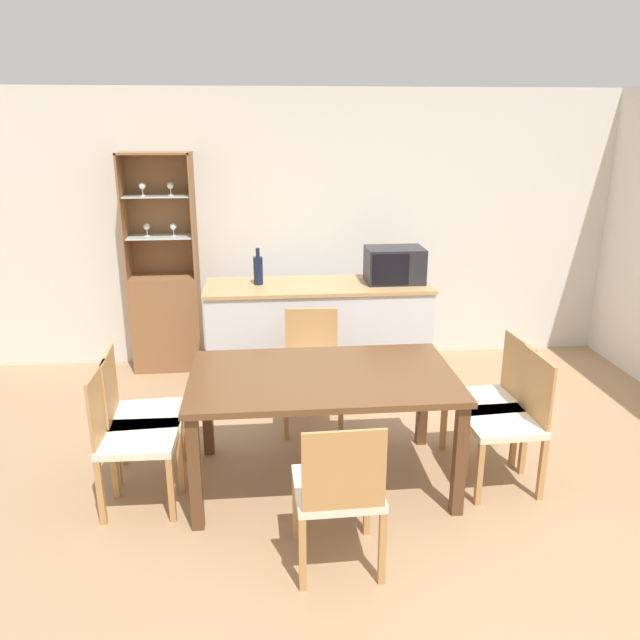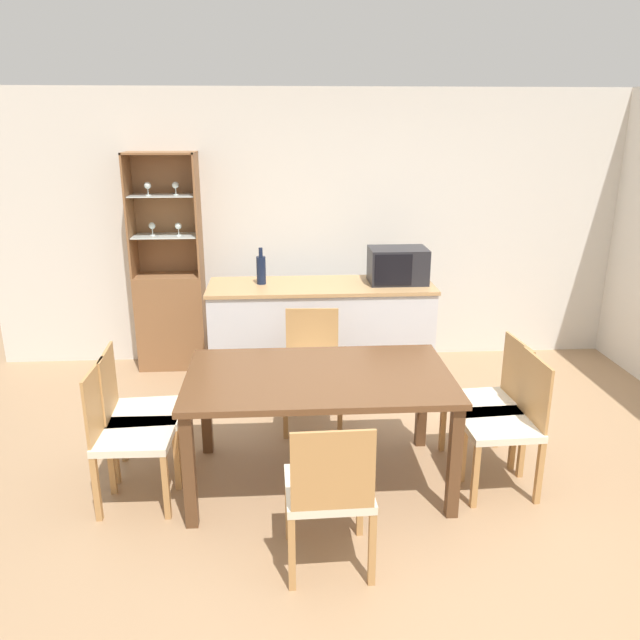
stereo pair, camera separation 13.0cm
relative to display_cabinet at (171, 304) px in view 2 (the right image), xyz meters
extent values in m
plane|color=#A37F5B|center=(1.73, -2.44, -0.61)|extent=(18.00, 18.00, 0.00)
cube|color=silver|center=(1.73, 0.19, 0.67)|extent=(6.80, 0.06, 2.55)
cube|color=silver|center=(1.38, -0.54, -0.16)|extent=(1.90, 0.62, 0.89)
cube|color=tan|center=(1.38, -0.54, 0.30)|extent=(1.93, 0.65, 0.03)
cube|color=brown|center=(0.00, -0.01, -0.16)|extent=(0.62, 0.35, 0.90)
cube|color=brown|center=(0.00, 0.16, 0.84)|extent=(0.62, 0.02, 1.10)
cube|color=brown|center=(-0.30, -0.01, 0.84)|extent=(0.02, 0.35, 1.10)
cube|color=brown|center=(0.30, -0.01, 0.84)|extent=(0.02, 0.35, 1.10)
cube|color=brown|center=(0.00, -0.01, 1.38)|extent=(0.62, 0.35, 0.02)
cube|color=silver|center=(0.00, -0.01, 0.65)|extent=(0.58, 0.30, 0.01)
cube|color=silver|center=(0.00, -0.01, 1.02)|extent=(0.58, 0.30, 0.01)
cylinder|color=silver|center=(-0.12, 0.01, 0.66)|extent=(0.04, 0.04, 0.01)
cylinder|color=silver|center=(-0.12, 0.01, 0.69)|extent=(0.01, 0.01, 0.06)
sphere|color=silver|center=(-0.12, 0.01, 0.74)|extent=(0.06, 0.06, 0.06)
cylinder|color=silver|center=(-0.12, -0.04, 1.02)|extent=(0.04, 0.04, 0.01)
cylinder|color=silver|center=(-0.12, -0.04, 1.05)|extent=(0.01, 0.01, 0.06)
sphere|color=silver|center=(-0.12, -0.04, 1.11)|extent=(0.06, 0.06, 0.06)
cylinder|color=silver|center=(0.12, -0.02, 0.66)|extent=(0.04, 0.04, 0.01)
cylinder|color=silver|center=(0.12, -0.02, 0.69)|extent=(0.01, 0.01, 0.06)
sphere|color=silver|center=(0.12, -0.02, 0.74)|extent=(0.06, 0.06, 0.06)
cylinder|color=silver|center=(0.12, -0.02, 1.02)|extent=(0.04, 0.04, 0.01)
cylinder|color=silver|center=(0.12, -0.02, 1.05)|extent=(0.01, 0.01, 0.06)
sphere|color=silver|center=(0.12, -0.02, 1.11)|extent=(0.06, 0.06, 0.06)
cube|color=brown|center=(1.26, -2.13, 0.12)|extent=(1.65, 0.98, 0.04)
cube|color=brown|center=(0.50, -2.56, -0.25)|extent=(0.07, 0.07, 0.71)
cube|color=brown|center=(2.03, -2.56, -0.25)|extent=(0.07, 0.07, 0.71)
cube|color=brown|center=(0.50, -1.70, -0.25)|extent=(0.07, 0.07, 0.71)
cube|color=brown|center=(2.03, -1.70, -0.25)|extent=(0.07, 0.07, 0.71)
cube|color=beige|center=(1.26, -2.91, -0.17)|extent=(0.45, 0.45, 0.05)
cube|color=#B7844C|center=(1.27, -3.13, 0.06)|extent=(0.41, 0.03, 0.42)
cube|color=#B7844C|center=(1.06, -2.72, -0.40)|extent=(0.04, 0.04, 0.42)
cube|color=#B7844C|center=(1.46, -2.71, -0.40)|extent=(0.04, 0.04, 0.42)
cube|color=#B7844C|center=(1.07, -3.12, -0.40)|extent=(0.04, 0.04, 0.42)
cube|color=#B7844C|center=(1.47, -3.11, -0.40)|extent=(0.04, 0.04, 0.42)
cube|color=beige|center=(2.38, -1.98, -0.17)|extent=(0.47, 0.47, 0.05)
cube|color=#B7844C|center=(2.59, -1.97, 0.06)|extent=(0.05, 0.41, 0.42)
cube|color=#B7844C|center=(2.19, -2.20, -0.40)|extent=(0.04, 0.04, 0.42)
cube|color=#B7844C|center=(2.16, -1.80, -0.40)|extent=(0.04, 0.04, 0.42)
cube|color=#B7844C|center=(2.60, -2.17, -0.40)|extent=(0.04, 0.04, 0.42)
cube|color=#B7844C|center=(2.57, -1.77, -0.40)|extent=(0.04, 0.04, 0.42)
cube|color=beige|center=(1.26, -1.35, -0.17)|extent=(0.46, 0.46, 0.05)
cube|color=#B7844C|center=(1.27, -1.14, 0.06)|extent=(0.41, 0.04, 0.42)
cube|color=#B7844C|center=(1.45, -1.56, -0.40)|extent=(0.04, 0.04, 0.42)
cube|color=#B7844C|center=(1.05, -1.54, -0.40)|extent=(0.04, 0.04, 0.42)
cube|color=#B7844C|center=(1.47, -1.16, -0.40)|extent=(0.04, 0.04, 0.42)
cube|color=#B7844C|center=(1.07, -1.14, -0.40)|extent=(0.04, 0.04, 0.42)
cube|color=beige|center=(0.14, -1.98, -0.17)|extent=(0.47, 0.47, 0.05)
cube|color=#B7844C|center=(-0.07, -2.00, 0.06)|extent=(0.04, 0.41, 0.42)
cube|color=#B7844C|center=(0.33, -1.77, -0.40)|extent=(0.04, 0.04, 0.42)
cube|color=#B7844C|center=(0.36, -2.17, -0.40)|extent=(0.04, 0.04, 0.42)
cube|color=#B7844C|center=(-0.07, -1.79, -0.40)|extent=(0.04, 0.04, 0.42)
cube|color=#B7844C|center=(-0.04, -2.20, -0.40)|extent=(0.04, 0.04, 0.42)
cube|color=beige|center=(0.14, -2.28, -0.17)|extent=(0.45, 0.45, 0.05)
cube|color=#B7844C|center=(-0.07, -2.27, 0.06)|extent=(0.03, 0.41, 0.42)
cube|color=#B7844C|center=(0.35, -2.08, -0.40)|extent=(0.04, 0.04, 0.42)
cube|color=#B7844C|center=(0.34, -2.48, -0.40)|extent=(0.04, 0.04, 0.42)
cube|color=#B7844C|center=(-0.05, -2.07, -0.40)|extent=(0.04, 0.04, 0.42)
cube|color=#B7844C|center=(-0.06, -2.48, -0.40)|extent=(0.04, 0.04, 0.42)
cube|color=beige|center=(2.38, -2.28, -0.17)|extent=(0.46, 0.46, 0.05)
cube|color=#B7844C|center=(2.59, -2.27, 0.06)|extent=(0.03, 0.41, 0.42)
cube|color=#B7844C|center=(2.19, -2.49, -0.40)|extent=(0.04, 0.04, 0.42)
cube|color=#B7844C|center=(2.17, -2.08, -0.40)|extent=(0.04, 0.04, 0.42)
cube|color=#B7844C|center=(2.59, -2.47, -0.40)|extent=(0.04, 0.04, 0.42)
cube|color=#B7844C|center=(2.57, -2.07, -0.40)|extent=(0.04, 0.04, 0.42)
cube|color=#232328|center=(2.04, -0.52, 0.46)|extent=(0.49, 0.34, 0.30)
cube|color=black|center=(1.97, -0.70, 0.46)|extent=(0.31, 0.01, 0.26)
cylinder|color=#141E38|center=(0.87, -0.50, 0.43)|extent=(0.08, 0.08, 0.24)
cylinder|color=#141E38|center=(0.87, -0.50, 0.59)|extent=(0.03, 0.03, 0.08)
camera|label=1|loc=(0.91, -5.70, 1.65)|focal=35.00mm
camera|label=2|loc=(1.04, -5.71, 1.65)|focal=35.00mm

